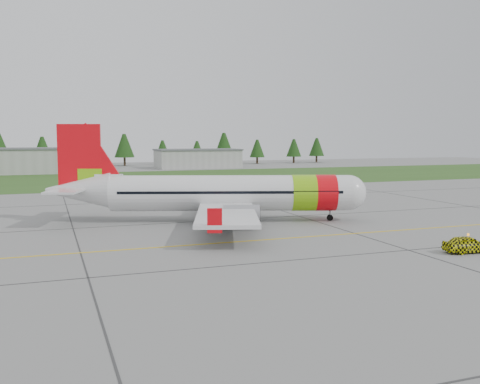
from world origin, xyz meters
name	(u,v)px	position (x,y,z in m)	size (l,w,h in m)	color
ground	(297,260)	(0.00, 0.00, 0.00)	(320.00, 320.00, 0.00)	gray
aircraft	(223,193)	(0.59, 19.48, 3.03)	(33.57, 31.80, 10.49)	silver
follow_me_car	(469,228)	(13.84, -2.32, 1.98)	(1.59, 1.35, 3.95)	#FEFF0E
grass_strip	(131,179)	(0.00, 82.00, 0.01)	(320.00, 50.00, 0.03)	#30561E
taxi_guideline	(257,240)	(0.00, 8.00, 0.01)	(120.00, 0.25, 0.02)	gold
hangar_east	(198,159)	(25.00, 118.00, 2.60)	(24.00, 12.00, 5.20)	#A8A8A3
treeline	(104,150)	(0.00, 138.00, 5.00)	(160.00, 8.00, 10.00)	#1C3F14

